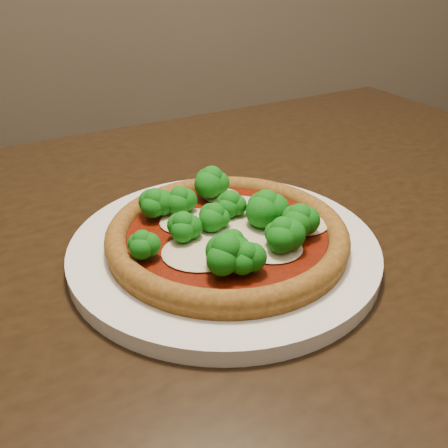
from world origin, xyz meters
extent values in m
cube|color=black|center=(-0.15, 0.18, 0.73)|extent=(1.49, 1.19, 0.04)
cylinder|color=black|center=(0.31, 0.71, 0.35)|extent=(0.06, 0.06, 0.71)
cylinder|color=white|center=(-0.15, 0.12, 0.76)|extent=(0.34, 0.34, 0.02)
cylinder|color=brown|center=(-0.15, 0.11, 0.77)|extent=(0.26, 0.26, 0.01)
torus|color=brown|center=(-0.15, 0.11, 0.78)|extent=(0.26, 0.26, 0.02)
cylinder|color=#641204|center=(-0.15, 0.11, 0.78)|extent=(0.22, 0.22, 0.00)
ellipsoid|color=beige|center=(-0.06, 0.11, 0.78)|extent=(0.06, 0.05, 0.00)
ellipsoid|color=beige|center=(-0.14, 0.20, 0.78)|extent=(0.05, 0.04, 0.00)
ellipsoid|color=beige|center=(-0.18, 0.14, 0.78)|extent=(0.07, 0.06, 0.01)
ellipsoid|color=beige|center=(-0.18, 0.08, 0.78)|extent=(0.08, 0.08, 0.01)
ellipsoid|color=beige|center=(-0.11, 0.07, 0.78)|extent=(0.06, 0.06, 0.00)
ellipsoid|color=beige|center=(-0.12, 0.16, 0.78)|extent=(0.06, 0.06, 0.00)
ellipsoid|color=beige|center=(-0.09, 0.13, 0.78)|extent=(0.07, 0.06, 0.01)
ellipsoid|color=beige|center=(-0.15, 0.12, 0.78)|extent=(0.10, 0.09, 0.01)
ellipsoid|color=#168B18|center=(-0.15, 0.20, 0.81)|extent=(0.05, 0.05, 0.04)
ellipsoid|color=#168B18|center=(-0.14, 0.14, 0.80)|extent=(0.04, 0.04, 0.03)
ellipsoid|color=#168B18|center=(-0.22, 0.16, 0.80)|extent=(0.04, 0.04, 0.04)
ellipsoid|color=#168B18|center=(-0.07, 0.09, 0.81)|extent=(0.04, 0.04, 0.04)
ellipsoid|color=#168B18|center=(-0.24, 0.08, 0.80)|extent=(0.04, 0.04, 0.03)
ellipsoid|color=#168B18|center=(-0.16, 0.04, 0.81)|extent=(0.05, 0.05, 0.04)
ellipsoid|color=#168B18|center=(-0.15, 0.06, 0.80)|extent=(0.04, 0.04, 0.03)
ellipsoid|color=#168B18|center=(-0.19, 0.10, 0.80)|extent=(0.04, 0.04, 0.03)
ellipsoid|color=#168B18|center=(-0.16, 0.11, 0.80)|extent=(0.04, 0.04, 0.03)
ellipsoid|color=#168B18|center=(-0.14, 0.03, 0.80)|extent=(0.04, 0.04, 0.03)
ellipsoid|color=#168B18|center=(-0.19, 0.16, 0.80)|extent=(0.04, 0.04, 0.03)
ellipsoid|color=#168B18|center=(-0.10, 0.12, 0.81)|extent=(0.05, 0.05, 0.04)
ellipsoid|color=#168B18|center=(-0.10, 0.06, 0.81)|extent=(0.04, 0.04, 0.04)
camera|label=1|loc=(-0.24, -0.35, 1.06)|focal=40.00mm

